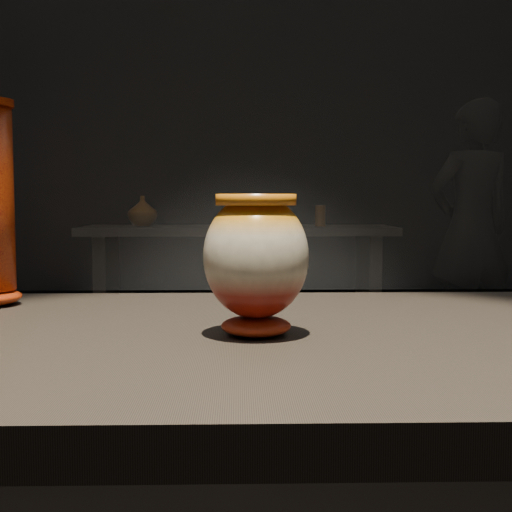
{
  "coord_description": "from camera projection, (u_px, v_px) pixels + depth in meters",
  "views": [
    {
      "loc": [
        0.14,
        -0.96,
        1.08
      ],
      "look_at": [
        0.16,
        -0.03,
        1.01
      ],
      "focal_mm": 50.0,
      "sensor_mm": 36.0,
      "label": 1
    }
  ],
  "objects": [
    {
      "name": "visitor",
      "position": [
        471.0,
        228.0,
        4.88
      ],
      "size": [
        0.73,
        0.58,
        1.75
      ],
      "primitive_type": "imported",
      "rotation": [
        0.0,
        0.0,
        3.43
      ],
      "color": "black",
      "rests_on": "ground"
    },
    {
      "name": "back_shelf",
      "position": [
        238.0,
        267.0,
        4.62
      ],
      "size": [
        2.0,
        0.6,
        0.9
      ],
      "color": "black",
      "rests_on": "ground"
    },
    {
      "name": "main_vase",
      "position": [
        256.0,
        259.0,
        0.94
      ],
      "size": [
        0.18,
        0.18,
        0.19
      ],
      "rotation": [
        0.0,
        0.0,
        0.41
      ],
      "color": "maroon",
      "rests_on": "display_plinth"
    },
    {
      "name": "back_vase_mid",
      "position": [
        271.0,
        210.0,
        4.6
      ],
      "size": [
        0.21,
        0.21,
        0.2
      ],
      "primitive_type": "imported",
      "rotation": [
        0.0,
        0.0,
        1.63
      ],
      "color": "maroon",
      "rests_on": "back_shelf"
    },
    {
      "name": "back_vase_left",
      "position": [
        143.0,
        211.0,
        4.62
      ],
      "size": [
        0.24,
        0.24,
        0.2
      ],
      "primitive_type": "imported",
      "rotation": [
        0.0,
        0.0,
        5.91
      ],
      "color": "brown",
      "rests_on": "back_shelf"
    },
    {
      "name": "back_vase_right",
      "position": [
        320.0,
        216.0,
        4.61
      ],
      "size": [
        0.07,
        0.07,
        0.14
      ],
      "primitive_type": "cylinder",
      "color": "brown",
      "rests_on": "back_shelf"
    }
  ]
}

